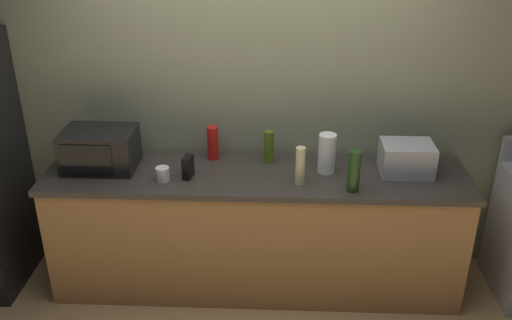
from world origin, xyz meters
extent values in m
plane|color=tan|center=(0.00, 0.00, 0.00)|extent=(8.00, 8.00, 0.00)
cube|color=gray|center=(0.00, 0.81, 1.35)|extent=(6.40, 0.10, 2.70)
cube|color=#B27F4C|center=(0.00, 0.40, 0.43)|extent=(2.80, 0.60, 0.86)
cube|color=#38332D|center=(0.00, 0.40, 0.88)|extent=(2.84, 0.64, 0.04)
cube|color=black|center=(-1.05, 0.45, 1.04)|extent=(0.48, 0.34, 0.27)
cube|color=black|center=(-1.09, 0.28, 1.04)|extent=(0.34, 0.01, 0.21)
cube|color=#B7BABF|center=(1.00, 0.46, 1.01)|extent=(0.34, 0.26, 0.21)
cylinder|color=white|center=(0.47, 0.45, 1.04)|extent=(0.12, 0.12, 0.27)
cube|color=black|center=(-0.44, 0.33, 0.98)|extent=(0.07, 0.12, 0.15)
cylinder|color=red|center=(-0.31, 0.62, 1.02)|extent=(0.08, 0.08, 0.24)
cylinder|color=#1E3F19|center=(0.62, 0.19, 1.03)|extent=(0.08, 0.08, 0.27)
cylinder|color=#4C6B19|center=(0.08, 0.58, 1.02)|extent=(0.07, 0.07, 0.23)
cylinder|color=beige|center=(0.29, 0.27, 1.03)|extent=(0.06, 0.06, 0.25)
cylinder|color=white|center=(-0.60, 0.27, 0.95)|extent=(0.09, 0.09, 0.09)
camera|label=1|loc=(0.15, -2.95, 2.60)|focal=39.45mm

